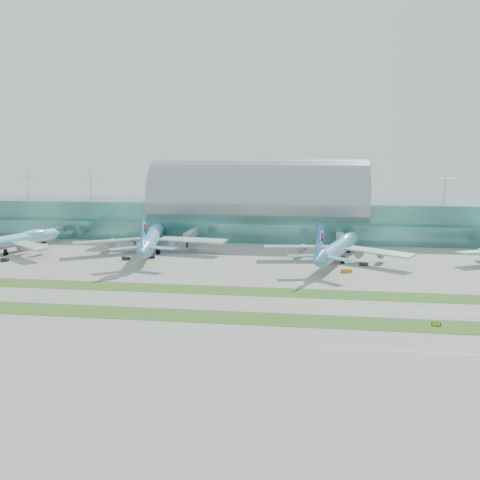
% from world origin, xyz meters
% --- Properties ---
extents(ground, '(700.00, 700.00, 0.00)m').
position_xyz_m(ground, '(0.00, 0.00, 0.00)').
color(ground, gray).
rests_on(ground, ground).
extents(terminal, '(340.00, 69.10, 36.00)m').
position_xyz_m(terminal, '(0.01, 128.79, 14.23)').
color(terminal, '#3D7A75').
rests_on(terminal, ground).
extents(grass_strip_near, '(420.00, 12.00, 0.08)m').
position_xyz_m(grass_strip_near, '(0.00, -28.00, 0.04)').
color(grass_strip_near, '#2D591E').
rests_on(grass_strip_near, ground).
extents(grass_strip_far, '(420.00, 12.00, 0.08)m').
position_xyz_m(grass_strip_far, '(0.00, 2.00, 0.04)').
color(grass_strip_far, '#2D591E').
rests_on(grass_strip_far, ground).
extents(taxiline_a, '(420.00, 0.35, 0.01)m').
position_xyz_m(taxiline_a, '(0.00, -48.00, 0.01)').
color(taxiline_a, yellow).
rests_on(taxiline_a, ground).
extents(taxiline_b, '(420.00, 0.35, 0.01)m').
position_xyz_m(taxiline_b, '(0.00, -14.00, 0.01)').
color(taxiline_b, yellow).
rests_on(taxiline_b, ground).
extents(taxiline_c, '(420.00, 0.35, 0.01)m').
position_xyz_m(taxiline_c, '(0.00, 18.00, 0.01)').
color(taxiline_c, yellow).
rests_on(taxiline_c, ground).
extents(taxiline_d, '(420.00, 0.35, 0.01)m').
position_xyz_m(taxiline_d, '(0.00, 40.00, 0.01)').
color(taxiline_d, yellow).
rests_on(taxiline_d, ground).
extents(airliner_a, '(59.12, 68.51, 19.28)m').
position_xyz_m(airliner_a, '(-109.19, 56.48, 5.95)').
color(airliner_a, '#69D0E8').
rests_on(airliner_a, ground).
extents(airliner_b, '(69.66, 80.21, 22.27)m').
position_xyz_m(airliner_b, '(-43.92, 68.86, 6.87)').
color(airliner_b, '#67A5E4').
rests_on(airliner_b, ground).
extents(airliner_c, '(63.00, 72.75, 20.31)m').
position_xyz_m(airliner_c, '(41.99, 60.09, 6.26)').
color(airliner_c, '#5BADC9').
rests_on(airliner_c, ground).
extents(gse_b, '(3.41, 2.08, 1.44)m').
position_xyz_m(gse_b, '(-99.75, 38.34, 0.72)').
color(gse_b, black).
rests_on(gse_b, ground).
extents(gse_c, '(3.69, 2.43, 1.40)m').
position_xyz_m(gse_c, '(-49.43, 49.20, 0.70)').
color(gse_c, black).
rests_on(gse_c, ground).
extents(gse_d, '(3.72, 2.27, 1.34)m').
position_xyz_m(gse_d, '(-39.78, 54.29, 0.67)').
color(gse_d, black).
rests_on(gse_d, ground).
extents(gse_e, '(4.29, 2.59, 1.38)m').
position_xyz_m(gse_e, '(44.47, 37.46, 0.69)').
color(gse_e, orange).
rests_on(gse_e, ground).
extents(gse_f, '(3.73, 2.55, 1.39)m').
position_xyz_m(gse_f, '(52.10, 50.88, 0.69)').
color(gse_f, black).
rests_on(gse_f, ground).
extents(taxiway_sign_east, '(2.41, 0.68, 1.02)m').
position_xyz_m(taxiway_sign_east, '(64.69, -27.38, 0.50)').
color(taxiway_sign_east, black).
rests_on(taxiway_sign_east, ground).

